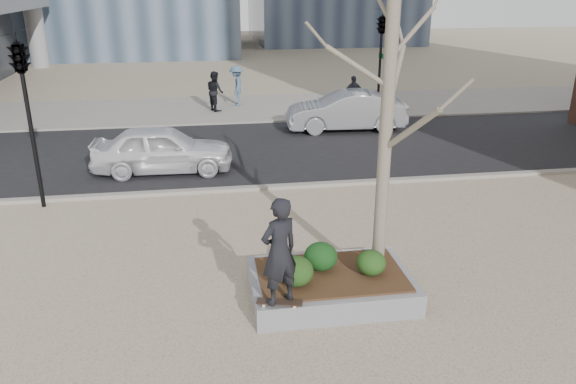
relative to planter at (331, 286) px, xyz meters
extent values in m
plane|color=tan|center=(-1.00, 0.00, -0.23)|extent=(120.00, 120.00, 0.00)
cube|color=black|center=(-1.00, 10.00, -0.21)|extent=(60.00, 8.00, 0.02)
cube|color=gray|center=(-1.00, 17.00, -0.21)|extent=(60.00, 6.00, 0.02)
cube|color=gray|center=(0.00, 0.00, 0.00)|extent=(3.00, 2.00, 0.45)
cube|color=#382314|center=(0.00, 0.00, 0.25)|extent=(2.70, 1.70, 0.04)
ellipsoid|color=#143711|center=(-0.72, -0.30, 0.53)|extent=(0.63, 0.63, 0.54)
ellipsoid|color=black|center=(-0.16, 0.19, 0.53)|extent=(0.63, 0.63, 0.54)
ellipsoid|color=#163912|center=(0.73, -0.14, 0.50)|extent=(0.55, 0.55, 0.47)
imported|color=black|center=(-1.10, -0.88, 1.24)|extent=(0.82, 0.71, 1.88)
imported|color=white|center=(-3.47, 8.01, 0.52)|extent=(4.34, 1.89, 1.46)
imported|color=#93959B|center=(3.43, 12.21, 0.56)|extent=(4.74, 1.87, 1.54)
imported|color=black|center=(-1.55, 16.62, 0.69)|extent=(0.97, 1.07, 1.79)
imported|color=#45617C|center=(-0.50, 17.68, 0.73)|extent=(0.82, 1.27, 1.86)
imported|color=black|center=(4.65, 15.57, 0.59)|extent=(0.98, 0.53, 1.59)
camera|label=1|loc=(-2.24, -9.04, 5.39)|focal=35.00mm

